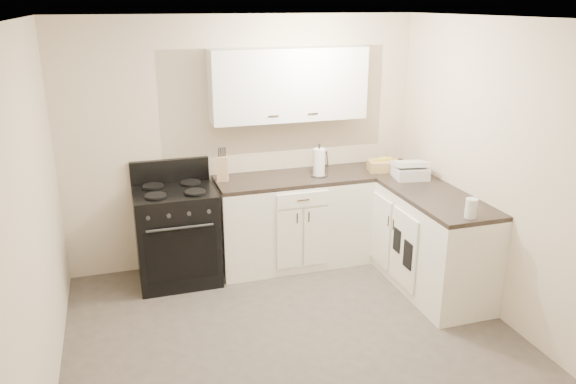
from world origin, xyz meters
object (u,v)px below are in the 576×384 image
object	(u,v)px
stove	(177,236)
wicker_basket	(384,166)
countertop_grill	(410,172)
knife_block	(223,169)
paper_towel	(319,162)

from	to	relation	value
stove	wicker_basket	world-z (taller)	wicker_basket
wicker_basket	countertop_grill	bearing A→B (deg)	-65.32
stove	knife_block	distance (m)	0.79
paper_towel	countertop_grill	bearing A→B (deg)	-21.55
knife_block	stove	bearing A→B (deg)	-153.04
stove	countertop_grill	bearing A→B (deg)	-8.88
wicker_basket	countertop_grill	size ratio (longest dim) A/B	1.00
knife_block	wicker_basket	size ratio (longest dim) A/B	0.77
knife_block	countertop_grill	size ratio (longest dim) A/B	0.77
paper_towel	countertop_grill	xyz separation A→B (m)	(0.84, -0.33, -0.08)
paper_towel	wicker_basket	world-z (taller)	paper_towel
paper_towel	wicker_basket	xyz separation A→B (m)	(0.70, -0.03, -0.09)
stove	countertop_grill	world-z (taller)	countertop_grill
knife_block	countertop_grill	bearing A→B (deg)	-0.62
paper_towel	stove	bearing A→B (deg)	179.03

